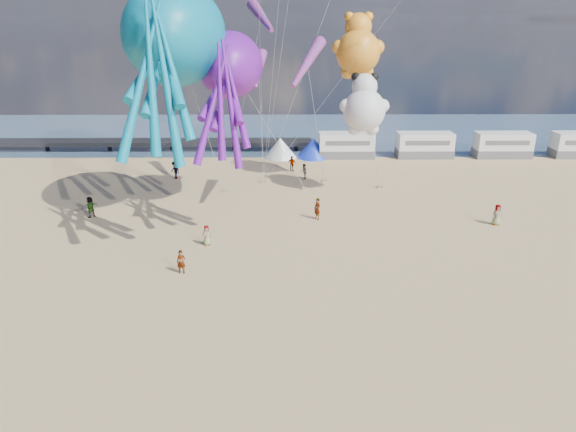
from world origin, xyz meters
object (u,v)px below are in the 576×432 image
object	(u,v)px
motorhome_0	(346,145)
tent_white	(280,148)
beachgoer_3	(292,164)
windsock_left	(262,17)
beachgoer_5	(317,209)
sandbag_d	(324,180)
motorhome_1	(425,145)
sandbag_a	(225,191)
beachgoer_0	(497,215)
beachgoer_4	(90,207)
kite_octopus_teal	(175,34)
kite_octopus_purple	(230,65)
kite_teddy_orange	(358,52)
tent_blue	(313,148)
sandbag_e	(263,182)
motorhome_2	(503,145)
beachgoer_6	(207,235)
kite_panda	(364,110)
sandbag_b	(305,189)
windsock_mid	(307,63)
standing_person	(181,262)
windsock_right	(259,70)
beachgoer_2	(175,170)
sandbag_c	(380,187)
beachgoer_1	(304,172)

from	to	relation	value
motorhome_0	tent_white	xyz separation A→B (m)	(-8.00, 0.00, -0.30)
beachgoer_3	windsock_left	size ratio (longest dim) A/B	0.28
beachgoer_5	sandbag_d	world-z (taller)	beachgoer_5
motorhome_1	sandbag_a	bearing A→B (deg)	-149.58
beachgoer_0	sandbag_a	xyz separation A→B (m)	(-23.09, 8.71, -0.76)
beachgoer_4	kite_octopus_teal	distance (m)	15.98
kite_octopus_purple	kite_teddy_orange	distance (m)	13.15
tent_blue	sandbag_a	size ratio (longest dim) A/B	8.00
tent_blue	sandbag_e	distance (m)	11.94
motorhome_1	beachgoer_0	distance (m)	22.12
motorhome_2	tent_white	xyz separation A→B (m)	(-27.00, 0.00, -0.30)
beachgoer_5	beachgoer_6	world-z (taller)	beachgoer_5
tent_white	kite_panda	bearing A→B (deg)	-61.63
sandbag_a	sandbag_b	bearing A→B (deg)	4.93
kite_panda	windsock_mid	size ratio (longest dim) A/B	0.96
beachgoer_6	kite_octopus_teal	size ratio (longest dim) A/B	0.11
sandbag_a	standing_person	bearing A→B (deg)	-93.44
beachgoer_4	kite_octopus_purple	distance (m)	16.73
motorhome_1	windsock_mid	bearing A→B (deg)	-128.17
standing_person	kite_panda	world-z (taller)	kite_panda
kite_octopus_purple	sandbag_e	bearing A→B (deg)	69.92
windsock_right	kite_teddy_orange	bearing A→B (deg)	38.30
beachgoer_6	kite_panda	distance (m)	18.93
tent_blue	windsock_left	size ratio (longest dim) A/B	0.65
standing_person	beachgoer_5	world-z (taller)	beachgoer_5
tent_white	beachgoer_2	bearing A→B (deg)	-141.23
beachgoer_4	kite_octopus_purple	world-z (taller)	kite_octopus_purple
kite_teddy_orange	sandbag_c	bearing A→B (deg)	-24.20
motorhome_2	kite_panda	size ratio (longest dim) A/B	1.01
sandbag_c	kite_panda	bearing A→B (deg)	-138.06
beachgoer_0	beachgoer_4	bearing A→B (deg)	174.00
beachgoer_6	sandbag_e	xyz separation A→B (m)	(3.63, 15.51, -0.67)
beachgoer_4	beachgoer_6	bearing A→B (deg)	106.45
standing_person	sandbag_c	distance (m)	24.58
standing_person	sandbag_b	xyz separation A→B (m)	(8.84, 17.76, -0.70)
motorhome_0	beachgoer_3	size ratio (longest dim) A/B	3.80
sandbag_b	kite_octopus_teal	bearing A→B (deg)	-146.20
motorhome_0	beachgoer_2	world-z (taller)	motorhome_0
tent_blue	beachgoer_1	distance (m)	9.22
standing_person	sandbag_d	size ratio (longest dim) A/B	3.25
sandbag_a	windsock_left	world-z (taller)	windsock_left
tent_white	beachgoer_1	world-z (taller)	tent_white
sandbag_a	kite_teddy_orange	distance (m)	18.15
sandbag_a	motorhome_2	bearing A→B (deg)	22.52
beachgoer_6	windsock_right	distance (m)	14.87
tent_blue	beachgoer_4	distance (m)	28.29
kite_panda	kite_octopus_teal	bearing A→B (deg)	-175.81
motorhome_1	beachgoer_1	size ratio (longest dim) A/B	4.05
tent_white	beachgoer_5	xyz separation A→B (m)	(3.21, -20.71, -0.29)
motorhome_1	motorhome_2	distance (m)	9.50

